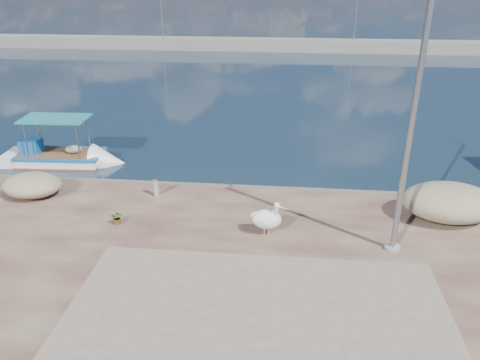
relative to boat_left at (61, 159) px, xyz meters
name	(u,v)px	position (x,y,z in m)	size (l,w,h in m)	color
ground	(226,279)	(8.36, -7.65, -0.19)	(1400.00, 1400.00, 0.00)	#162635
quay_patch	(254,347)	(9.36, -10.65, 0.31)	(9.00, 7.00, 0.01)	gray
breakwater	(275,45)	(8.36, 32.35, 0.41)	(120.00, 2.20, 7.50)	gray
boat_left	(61,159)	(0.00, 0.00, 0.00)	(5.12, 1.91, 2.43)	white
pelican	(267,219)	(9.40, -5.99, 0.85)	(1.20, 0.82, 1.14)	tan
lamp_post	(409,140)	(13.03, -6.40, 3.61)	(0.44, 0.96, 7.00)	gray
bollard_near	(156,186)	(5.37, -3.75, 0.68)	(0.23, 0.23, 0.69)	gray
potted_plant	(118,217)	(4.70, -5.82, 0.53)	(0.40, 0.34, 0.44)	#33722D
net_pile_c	(449,202)	(15.11, -4.40, 0.89)	(2.95, 2.11, 1.16)	tan
net_pile_b	(32,185)	(1.03, -4.15, 0.71)	(2.06, 1.60, 0.80)	tan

